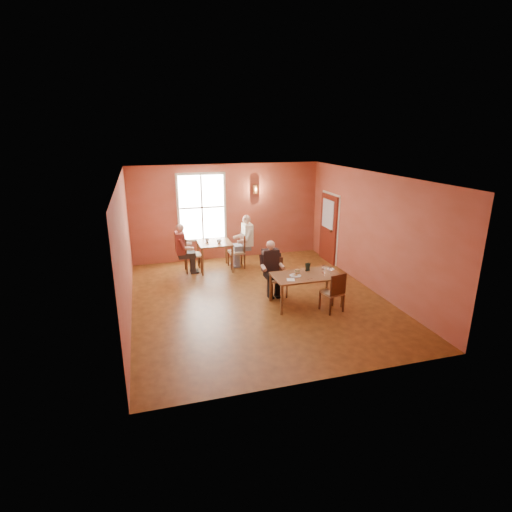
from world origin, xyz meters
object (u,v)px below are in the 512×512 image
object	(u,v)px
diner_main	(278,271)
diner_white	(237,243)
diner_maroon	(191,248)
chair_diner_main	(277,278)
second_table	(215,256)
chair_diner_white	(236,251)
main_table	(306,290)
chair_diner_maroon	(193,254)
chair_empty	(332,292)

from	to	relation	value
diner_main	diner_white	bearing A→B (deg)	-79.89
diner_maroon	diner_main	bearing A→B (deg)	36.29
chair_diner_main	second_table	distance (m)	2.66
chair_diner_main	chair_diner_white	distance (m)	2.46
main_table	chair_diner_maroon	bearing A→B (deg)	126.47
chair_diner_main	diner_white	distance (m)	2.47
diner_main	second_table	bearing A→B (deg)	-65.47
diner_main	diner_maroon	size ratio (longest dim) A/B	0.94
diner_main	chair_empty	xyz separation A→B (m)	(0.93, -1.13, -0.19)
diner_main	second_table	size ratio (longest dim) A/B	1.40
chair_diner_main	second_table	bearing A→B (deg)	-65.20
chair_diner_white	second_table	bearing A→B (deg)	90.00
diner_white	main_table	bearing A→B (deg)	-163.02
second_table	diner_white	bearing A→B (deg)	0.00
diner_main	chair_diner_maroon	world-z (taller)	diner_main
diner_main	second_table	xyz separation A→B (m)	(-1.12, 2.45, -0.25)
chair_empty	chair_diner_maroon	world-z (taller)	chair_diner_maroon
chair_empty	diner_maroon	xyz separation A→B (m)	(-2.72, 3.57, 0.24)
chair_diner_main	chair_diner_white	bearing A→B (deg)	-79.08
main_table	diner_main	size ratio (longest dim) A/B	1.19
chair_diner_white	diner_white	xyz separation A→B (m)	(0.03, 0.00, 0.25)
chair_empty	chair_diner_maroon	size ratio (longest dim) A/B	0.90
chair_diner_maroon	chair_empty	bearing A→B (deg)	37.00
diner_main	chair_diner_white	bearing A→B (deg)	-79.21
second_table	diner_maroon	world-z (taller)	diner_maroon
chair_empty	diner_maroon	size ratio (longest dim) A/B	0.67
main_table	diner_maroon	xyz separation A→B (m)	(-2.30, 3.07, 0.34)
chair_diner_main	diner_maroon	size ratio (longest dim) A/B	0.67
diner_main	chair_empty	world-z (taller)	diner_main
chair_diner_white	diner_white	bearing A→B (deg)	-90.00
main_table	second_table	size ratio (longest dim) A/B	1.67
main_table	diner_white	size ratio (longest dim) A/B	1.05
chair_empty	diner_white	world-z (taller)	diner_white
diner_maroon	main_table	bearing A→B (deg)	36.83
chair_diner_maroon	chair_diner_main	bearing A→B (deg)	36.17
main_table	chair_diner_white	bearing A→B (deg)	107.49
chair_diner_main	second_table	size ratio (longest dim) A/B	1.00
second_table	diner_maroon	size ratio (longest dim) A/B	0.67
main_table	chair_empty	xyz separation A→B (m)	(0.43, -0.51, 0.10)
chair_diner_main	diner_white	bearing A→B (deg)	-79.77
chair_diner_maroon	main_table	bearing A→B (deg)	36.47
chair_diner_main	main_table	bearing A→B (deg)	127.57
second_table	diner_maroon	bearing A→B (deg)	180.00
chair_diner_white	chair_diner_maroon	world-z (taller)	chair_diner_maroon
second_table	diner_white	xyz separation A→B (m)	(0.68, 0.00, 0.34)
chair_diner_white	chair_diner_maroon	bearing A→B (deg)	90.00
second_table	chair_diner_white	xyz separation A→B (m)	(0.65, 0.00, 0.09)
diner_main	chair_diner_maroon	bearing A→B (deg)	-54.17
diner_maroon	chair_empty	bearing A→B (deg)	37.31
chair_diner_white	diner_white	size ratio (longest dim) A/B	0.68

